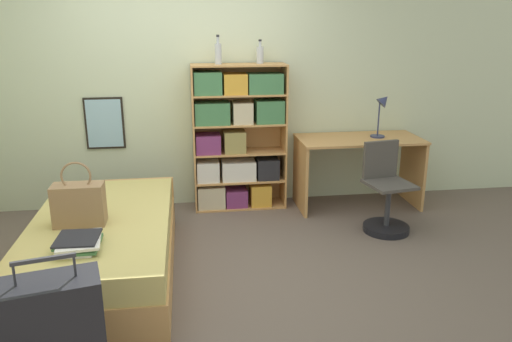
# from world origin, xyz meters

# --- Properties ---
(ground_plane) EXTENTS (14.00, 14.00, 0.00)m
(ground_plane) POSITION_xyz_m (0.00, 0.00, 0.00)
(ground_plane) COLOR #66564C
(wall_back) EXTENTS (10.00, 0.09, 2.60)m
(wall_back) POSITION_xyz_m (-0.00, 1.58, 1.30)
(wall_back) COLOR beige
(wall_back) RESTS_ON ground_plane
(bed) EXTENTS (1.08, 2.02, 0.48)m
(bed) POSITION_xyz_m (-0.71, 0.02, 0.24)
(bed) COLOR tan
(bed) RESTS_ON ground_plane
(handbag) EXTENTS (0.37, 0.19, 0.49)m
(handbag) POSITION_xyz_m (-0.84, -0.10, 0.64)
(handbag) COLOR #93704C
(handbag) RESTS_ON bed
(book_stack_on_bed) EXTENTS (0.32, 0.37, 0.08)m
(book_stack_on_bed) POSITION_xyz_m (-0.77, -0.53, 0.52)
(book_stack_on_bed) COLOR silver
(book_stack_on_bed) RESTS_ON bed
(suitcase) EXTENTS (0.56, 0.38, 0.83)m
(suitcase) POSITION_xyz_m (-0.75, -1.36, 0.35)
(suitcase) COLOR black
(suitcase) RESTS_ON ground_plane
(bookcase) EXTENTS (0.97, 0.33, 1.53)m
(bookcase) POSITION_xyz_m (0.49, 1.36, 0.76)
(bookcase) COLOR tan
(bookcase) RESTS_ON ground_plane
(bottle_green) EXTENTS (0.07, 0.07, 0.29)m
(bottle_green) POSITION_xyz_m (0.32, 1.37, 1.64)
(bottle_green) COLOR #B7BCC1
(bottle_green) RESTS_ON bookcase
(bottle_brown) EXTENTS (0.07, 0.07, 0.24)m
(bottle_brown) POSITION_xyz_m (0.75, 1.41, 1.62)
(bottle_brown) COLOR #B7BCC1
(bottle_brown) RESTS_ON bookcase
(desk) EXTENTS (1.30, 0.64, 0.76)m
(desk) POSITION_xyz_m (1.79, 1.21, 0.53)
(desk) COLOR tan
(desk) RESTS_ON ground_plane
(desk_lamp) EXTENTS (0.20, 0.15, 0.48)m
(desk_lamp) POSITION_xyz_m (2.03, 1.23, 1.08)
(desk_lamp) COLOR navy
(desk_lamp) RESTS_ON desk
(desk_chair) EXTENTS (0.46, 0.46, 0.85)m
(desk_chair) POSITION_xyz_m (1.84, 0.53, 0.28)
(desk_chair) COLOR black
(desk_chair) RESTS_ON ground_plane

